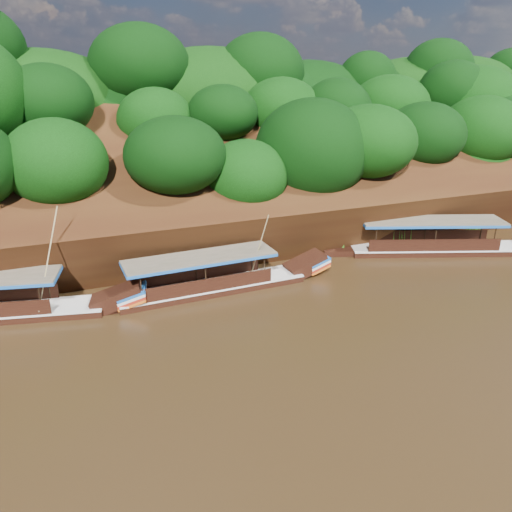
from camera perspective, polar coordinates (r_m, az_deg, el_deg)
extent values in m
plane|color=black|center=(24.45, 5.50, -9.50)|extent=(160.00, 160.00, 0.00)
cube|color=black|center=(37.10, -5.66, 7.00)|extent=(120.00, 16.12, 13.64)
cube|color=black|center=(47.36, -8.96, 5.52)|extent=(120.00, 24.00, 12.00)
ellipsoid|color=#09370A|center=(34.99, -14.68, 5.57)|extent=(18.00, 8.00, 6.40)
ellipsoid|color=#09370A|center=(42.92, -8.70, 16.46)|extent=(24.00, 11.00, 8.40)
ellipsoid|color=#09370A|center=(48.27, 23.73, 8.46)|extent=(18.00, 8.00, 6.00)
ellipsoid|color=#09370A|center=(59.96, 26.41, 15.43)|extent=(22.00, 10.00, 8.00)
cube|color=black|center=(37.62, 20.17, 0.41)|extent=(12.46, 6.33, 0.88)
cube|color=silver|center=(37.48, 20.24, 1.01)|extent=(12.48, 6.39, 0.10)
cube|color=brown|center=(36.63, 19.48, 3.85)|extent=(10.03, 5.69, 0.12)
cube|color=#1A5AAF|center=(36.66, 19.46, 3.68)|extent=(10.03, 5.69, 0.18)
cube|color=black|center=(29.42, -4.95, -3.97)|extent=(11.06, 2.36, 0.83)
cube|color=silver|center=(29.26, -4.98, -3.27)|extent=(11.06, 2.42, 0.09)
cube|color=black|center=(31.49, 5.72, -1.02)|extent=(2.65, 1.59, 1.55)
cube|color=#1A5AAF|center=(31.71, 6.82, -0.37)|extent=(1.40, 1.61, 0.56)
cube|color=#AB2413|center=(31.83, 6.80, -0.89)|extent=(1.40, 1.61, 0.56)
cube|color=brown|center=(28.38, -6.40, -0.15)|extent=(8.68, 2.59, 0.11)
cube|color=#1A5AAF|center=(28.42, -6.40, -0.35)|extent=(8.68, 2.59, 0.17)
cylinder|color=tan|center=(28.89, 0.41, 1.16)|extent=(0.54, 1.52, 4.08)
cube|color=black|center=(27.99, -15.51, -4.58)|extent=(3.16, 2.12, 1.66)
cube|color=#1A5AAF|center=(27.79, -13.99, -3.98)|extent=(1.82, 1.89, 0.62)
cube|color=#AB2413|center=(27.93, -13.93, -4.57)|extent=(1.82, 1.89, 0.62)
cylinder|color=tan|center=(27.46, -22.68, -0.31)|extent=(1.65, 1.38, 5.11)
cone|color=#346A1A|center=(30.14, -23.91, -3.08)|extent=(1.50, 1.50, 2.02)
cone|color=#346A1A|center=(30.80, -12.79, -1.63)|extent=(1.50, 1.50, 1.62)
cone|color=#346A1A|center=(32.11, -0.97, -0.02)|extent=(1.50, 1.50, 1.75)
cone|color=#346A1A|center=(35.80, 9.86, 2.14)|extent=(1.50, 1.50, 2.03)
cone|color=#346A1A|center=(37.44, 16.16, 1.97)|extent=(1.50, 1.50, 1.45)
cone|color=#346A1A|center=(42.29, 23.38, 3.60)|extent=(1.50, 1.50, 2.02)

